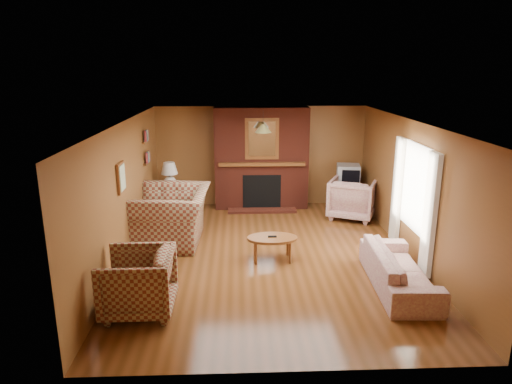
{
  "coord_description": "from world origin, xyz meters",
  "views": [
    {
      "loc": [
        -0.56,
        -7.61,
        3.3
      ],
      "look_at": [
        -0.23,
        0.6,
        1.03
      ],
      "focal_mm": 32.0,
      "sensor_mm": 36.0,
      "label": 1
    }
  ],
  "objects_px": {
    "fireplace": "(261,159)",
    "crt_tv": "(348,175)",
    "table_lamp": "(169,174)",
    "side_table": "(171,202)",
    "plaid_loveseat": "(171,216)",
    "coffee_table": "(272,240)",
    "floral_sofa": "(399,269)",
    "tv_stand": "(347,196)",
    "plaid_armchair": "(138,282)",
    "floral_armchair": "(352,198)"
  },
  "relations": [
    {
      "from": "floral_sofa",
      "to": "coffee_table",
      "type": "relative_size",
      "value": 2.28
    },
    {
      "from": "coffee_table",
      "to": "plaid_armchair",
      "type": "bearing_deg",
      "value": -139.56
    },
    {
      "from": "plaid_armchair",
      "to": "side_table",
      "type": "bearing_deg",
      "value": -178.61
    },
    {
      "from": "plaid_loveseat",
      "to": "floral_armchair",
      "type": "xyz_separation_m",
      "value": [
        3.85,
        1.3,
        -0.07
      ]
    },
    {
      "from": "tv_stand",
      "to": "crt_tv",
      "type": "xyz_separation_m",
      "value": [
        0.0,
        -0.01,
        0.53
      ]
    },
    {
      "from": "plaid_armchair",
      "to": "tv_stand",
      "type": "xyz_separation_m",
      "value": [
        4.0,
        4.66,
        -0.15
      ]
    },
    {
      "from": "side_table",
      "to": "tv_stand",
      "type": "xyz_separation_m",
      "value": [
        4.15,
        0.35,
        -0.02
      ]
    },
    {
      "from": "plaid_loveseat",
      "to": "floral_sofa",
      "type": "bearing_deg",
      "value": 63.84
    },
    {
      "from": "plaid_armchair",
      "to": "floral_armchair",
      "type": "bearing_deg",
      "value": 134.34
    },
    {
      "from": "floral_armchair",
      "to": "side_table",
      "type": "xyz_separation_m",
      "value": [
        -4.1,
        0.37,
        -0.15
      ]
    },
    {
      "from": "coffee_table",
      "to": "crt_tv",
      "type": "bearing_deg",
      "value": 55.74
    },
    {
      "from": "floral_sofa",
      "to": "plaid_loveseat",
      "type": "bearing_deg",
      "value": 64.07
    },
    {
      "from": "plaid_loveseat",
      "to": "tv_stand",
      "type": "height_order",
      "value": "plaid_loveseat"
    },
    {
      "from": "fireplace",
      "to": "tv_stand",
      "type": "relative_size",
      "value": 4.14
    },
    {
      "from": "plaid_loveseat",
      "to": "crt_tv",
      "type": "bearing_deg",
      "value": 119.84
    },
    {
      "from": "floral_sofa",
      "to": "table_lamp",
      "type": "relative_size",
      "value": 3.24
    },
    {
      "from": "floral_sofa",
      "to": "tv_stand",
      "type": "bearing_deg",
      "value": 0.65
    },
    {
      "from": "table_lamp",
      "to": "tv_stand",
      "type": "height_order",
      "value": "table_lamp"
    },
    {
      "from": "table_lamp",
      "to": "side_table",
      "type": "bearing_deg",
      "value": 0.0
    },
    {
      "from": "plaid_loveseat",
      "to": "tv_stand",
      "type": "relative_size",
      "value": 2.76
    },
    {
      "from": "fireplace",
      "to": "plaid_loveseat",
      "type": "height_order",
      "value": "fireplace"
    },
    {
      "from": "coffee_table",
      "to": "side_table",
      "type": "distance_m",
      "value": 3.38
    },
    {
      "from": "plaid_loveseat",
      "to": "side_table",
      "type": "relative_size",
      "value": 2.61
    },
    {
      "from": "plaid_armchair",
      "to": "tv_stand",
      "type": "bearing_deg",
      "value": 138.75
    },
    {
      "from": "side_table",
      "to": "table_lamp",
      "type": "relative_size",
      "value": 0.99
    },
    {
      "from": "plaid_loveseat",
      "to": "side_table",
      "type": "xyz_separation_m",
      "value": [
        -0.25,
        1.67,
        -0.21
      ]
    },
    {
      "from": "plaid_loveseat",
      "to": "coffee_table",
      "type": "bearing_deg",
      "value": 65.58
    },
    {
      "from": "coffee_table",
      "to": "table_lamp",
      "type": "bearing_deg",
      "value": 129.04
    },
    {
      "from": "plaid_loveseat",
      "to": "fireplace",
      "type": "bearing_deg",
      "value": 142.52
    },
    {
      "from": "coffee_table",
      "to": "tv_stand",
      "type": "bearing_deg",
      "value": 55.79
    },
    {
      "from": "side_table",
      "to": "table_lamp",
      "type": "xyz_separation_m",
      "value": [
        0.0,
        0.0,
        0.65
      ]
    },
    {
      "from": "fireplace",
      "to": "floral_sofa",
      "type": "bearing_deg",
      "value": -65.95
    },
    {
      "from": "coffee_table",
      "to": "crt_tv",
      "type": "height_order",
      "value": "crt_tv"
    },
    {
      "from": "fireplace",
      "to": "coffee_table",
      "type": "height_order",
      "value": "fireplace"
    },
    {
      "from": "side_table",
      "to": "floral_sofa",
      "type": "bearing_deg",
      "value": -42.94
    },
    {
      "from": "coffee_table",
      "to": "tv_stand",
      "type": "relative_size",
      "value": 1.52
    },
    {
      "from": "side_table",
      "to": "table_lamp",
      "type": "height_order",
      "value": "table_lamp"
    },
    {
      "from": "fireplace",
      "to": "floral_armchair",
      "type": "bearing_deg",
      "value": -24.27
    },
    {
      "from": "table_lamp",
      "to": "plaid_armchair",
      "type": "bearing_deg",
      "value": -88.01
    },
    {
      "from": "plaid_loveseat",
      "to": "floral_sofa",
      "type": "height_order",
      "value": "plaid_loveseat"
    },
    {
      "from": "crt_tv",
      "to": "plaid_loveseat",
      "type": "bearing_deg",
      "value": -152.69
    },
    {
      "from": "plaid_armchair",
      "to": "coffee_table",
      "type": "relative_size",
      "value": 1.1
    },
    {
      "from": "plaid_armchair",
      "to": "table_lamp",
      "type": "height_order",
      "value": "table_lamp"
    },
    {
      "from": "side_table",
      "to": "coffee_table",
      "type": "bearing_deg",
      "value": -50.96
    },
    {
      "from": "fireplace",
      "to": "table_lamp",
      "type": "relative_size",
      "value": 3.88
    },
    {
      "from": "fireplace",
      "to": "side_table",
      "type": "bearing_deg",
      "value": -165.71
    },
    {
      "from": "floral_sofa",
      "to": "table_lamp",
      "type": "distance_m",
      "value": 5.5
    },
    {
      "from": "fireplace",
      "to": "crt_tv",
      "type": "relative_size",
      "value": 3.97
    },
    {
      "from": "plaid_armchair",
      "to": "floral_sofa",
      "type": "distance_m",
      "value": 3.9
    },
    {
      "from": "floral_armchair",
      "to": "coffee_table",
      "type": "height_order",
      "value": "floral_armchair"
    }
  ]
}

